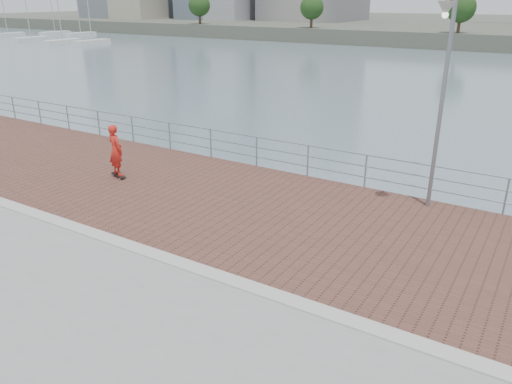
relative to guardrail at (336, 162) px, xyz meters
The scene contains 9 objects.
water 7.50m from the guardrail, 90.00° to the right, with size 400.00×400.00×0.00m, color slate.
brick_lane 3.47m from the guardrail, 90.00° to the right, with size 40.00×6.80×0.02m, color brown.
curb 7.03m from the guardrail, 90.00° to the right, with size 40.00×0.40×0.06m, color #B7B5AD.
guardrail is the anchor object (origin of this frame).
street_lamp 4.86m from the guardrail, 16.49° to the right, with size 0.44×1.27×5.99m.
skateboard 7.38m from the guardrail, 151.34° to the right, with size 0.77×0.40×0.09m.
skateboarder 7.36m from the guardrail, 151.34° to the right, with size 0.64×0.42×1.74m, color red.
shoreline_trees 70.28m from the guardrail, 94.28° to the left, with size 109.57×4.82×6.42m.
marina 96.10m from the guardrail, 147.91° to the left, with size 30.88×20.89×10.38m.
Camera 1 is at (6.00, -7.66, 5.77)m, focal length 35.00 mm.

